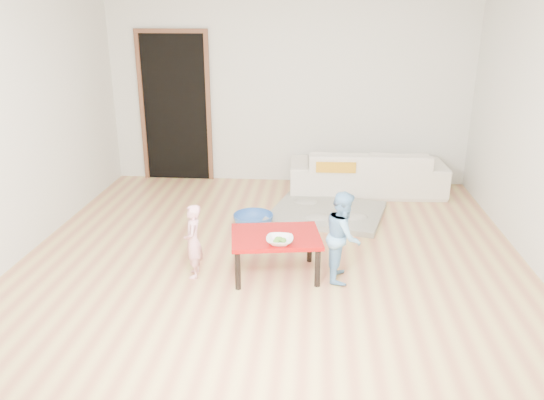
# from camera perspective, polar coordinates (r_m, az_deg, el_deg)

# --- Properties ---
(floor) EXTENTS (5.00, 5.00, 0.01)m
(floor) POSITION_cam_1_polar(r_m,az_deg,el_deg) (5.43, 0.18, -5.75)
(floor) COLOR #C37C53
(floor) RESTS_ON ground
(back_wall) EXTENTS (5.00, 0.02, 2.60)m
(back_wall) POSITION_cam_1_polar(r_m,az_deg,el_deg) (7.47, 1.79, 11.72)
(back_wall) COLOR silver
(back_wall) RESTS_ON floor
(left_wall) EXTENTS (0.02, 5.00, 2.60)m
(left_wall) POSITION_cam_1_polar(r_m,az_deg,el_deg) (5.78, -25.58, 7.46)
(left_wall) COLOR silver
(left_wall) RESTS_ON floor
(doorway) EXTENTS (1.02, 0.08, 2.11)m
(doorway) POSITION_cam_1_polar(r_m,az_deg,el_deg) (7.75, -10.31, 9.65)
(doorway) COLOR brown
(doorway) RESTS_ON back_wall
(sofa) EXTENTS (2.08, 0.88, 0.60)m
(sofa) POSITION_cam_1_polar(r_m,az_deg,el_deg) (7.27, 10.14, 3.11)
(sofa) COLOR silver
(sofa) RESTS_ON floor
(cushion) EXTENTS (0.51, 0.46, 0.13)m
(cushion) POSITION_cam_1_polar(r_m,az_deg,el_deg) (6.97, 6.81, 3.97)
(cushion) COLOR orange
(cushion) RESTS_ON sofa
(red_table) EXTENTS (0.89, 0.72, 0.40)m
(red_table) POSITION_cam_1_polar(r_m,az_deg,el_deg) (4.94, 0.39, -5.91)
(red_table) COLOR #9C0809
(red_table) RESTS_ON floor
(bowl) EXTENTS (0.24, 0.24, 0.06)m
(bowl) POSITION_cam_1_polar(r_m,az_deg,el_deg) (4.66, 0.84, -4.38)
(bowl) COLOR white
(bowl) RESTS_ON red_table
(broccoli) EXTENTS (0.12, 0.12, 0.06)m
(broccoli) POSITION_cam_1_polar(r_m,az_deg,el_deg) (4.66, 0.84, -4.39)
(broccoli) COLOR #2D5919
(broccoli) RESTS_ON red_table
(child_pink) EXTENTS (0.21, 0.28, 0.70)m
(child_pink) POSITION_cam_1_polar(r_m,az_deg,el_deg) (4.91, -8.49, -4.41)
(child_pink) COLOR #F57082
(child_pink) RESTS_ON floor
(child_blue) EXTENTS (0.33, 0.42, 0.84)m
(child_blue) POSITION_cam_1_polar(r_m,az_deg,el_deg) (4.83, 7.67, -3.86)
(child_blue) COLOR #67A6EE
(child_blue) RESTS_ON floor
(basin) EXTENTS (0.46, 0.46, 0.14)m
(basin) POSITION_cam_1_polar(r_m,az_deg,el_deg) (6.08, -2.02, -2.20)
(basin) COLOR #2C59A6
(basin) RESTS_ON floor
(blanket) EXTENTS (1.50, 1.35, 0.06)m
(blanket) POSITION_cam_1_polar(r_m,az_deg,el_deg) (6.45, 5.96, -1.35)
(blanket) COLOR #9F9D8D
(blanket) RESTS_ON floor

